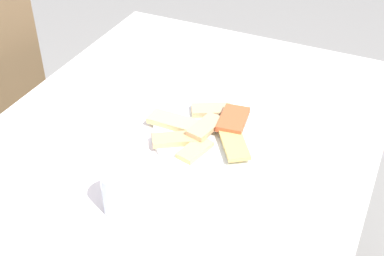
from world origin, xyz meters
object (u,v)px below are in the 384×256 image
object	(u,v)px
dining_table	(177,160)
pide_platter	(211,132)
spoon	(125,57)
paper_napkin	(130,60)
fork	(135,60)
drinking_glass	(118,191)

from	to	relation	value
dining_table	pide_platter	xyz separation A→B (m)	(0.05, -0.07, 0.08)
spoon	paper_napkin	bearing A→B (deg)	-103.00
paper_napkin	fork	distance (m)	0.02
paper_napkin	spoon	distance (m)	0.02
pide_platter	spoon	bearing A→B (deg)	58.08
pide_platter	fork	xyz separation A→B (m)	(0.25, 0.36, -0.01)
pide_platter	spoon	size ratio (longest dim) A/B	1.90
dining_table	fork	size ratio (longest dim) A/B	6.66
drinking_glass	spoon	world-z (taller)	drinking_glass
drinking_glass	paper_napkin	xyz separation A→B (m)	(0.56, 0.30, -0.05)
fork	spoon	xyz separation A→B (m)	(0.00, 0.04, 0.00)
fork	dining_table	bearing A→B (deg)	-152.41
paper_napkin	pide_platter	bearing A→B (deg)	-123.12
dining_table	spoon	distance (m)	0.45
paper_napkin	fork	bearing A→B (deg)	-90.00
fork	spoon	bearing A→B (deg)	73.23
pide_platter	fork	world-z (taller)	pide_platter
dining_table	drinking_glass	distance (m)	0.29
drinking_glass	paper_napkin	size ratio (longest dim) A/B	0.88
dining_table	spoon	bearing A→B (deg)	47.70
dining_table	drinking_glass	size ratio (longest dim) A/B	12.40
pide_platter	dining_table	bearing A→B (deg)	124.11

